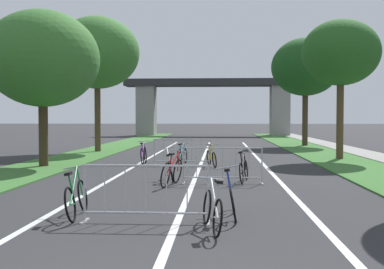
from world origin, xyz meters
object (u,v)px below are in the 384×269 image
at_px(bicycle_silver_3, 212,209).
at_px(bicycle_black_5, 244,170).
at_px(tree_right_pine_far, 341,53).
at_px(bicycle_red_2, 172,172).
at_px(bicycle_blue_8, 232,197).
at_px(bicycle_purple_4, 144,155).
at_px(crowd_barrier_third, 182,152).
at_px(bicycle_teal_0, 182,155).
at_px(bicycle_green_6, 76,197).
at_px(tree_right_oak_mid, 305,67).
at_px(crowd_barrier_second, 223,166).
at_px(tree_left_maple_mid, 97,53).
at_px(tree_left_cypress_far, 43,59).
at_px(bicycle_yellow_1, 211,158).
at_px(bicycle_white_7, 171,168).
at_px(crowd_barrier_nearest, 146,194).

xyz_separation_m(bicycle_silver_3, bicycle_black_5, (0.82, 6.14, 0.00)).
bearing_deg(bicycle_black_5, tree_right_pine_far, 69.52).
distance_m(bicycle_red_2, bicycle_black_5, 2.21).
height_order(bicycle_black_5, bicycle_blue_8, bicycle_blue_8).
bearing_deg(bicycle_purple_4, crowd_barrier_third, -16.81).
bearing_deg(bicycle_red_2, bicycle_teal_0, 104.98).
bearing_deg(bicycle_green_6, crowd_barrier_third, 78.76).
relative_size(tree_right_pine_far, bicycle_blue_8, 3.69).
xyz_separation_m(tree_right_oak_mid, bicycle_purple_4, (-8.77, -13.12, -4.86)).
height_order(crowd_barrier_second, bicycle_red_2, crowd_barrier_second).
height_order(tree_left_maple_mid, crowd_barrier_second, tree_left_maple_mid).
height_order(bicycle_red_2, bicycle_black_5, bicycle_red_2).
relative_size(bicycle_silver_3, bicycle_blue_8, 0.94).
height_order(tree_left_cypress_far, bicycle_red_2, tree_left_cypress_far).
bearing_deg(tree_left_maple_mid, bicycle_purple_4, -61.67).
bearing_deg(bicycle_yellow_1, bicycle_red_2, 65.67).
xyz_separation_m(crowd_barrier_second, bicycle_black_5, (0.62, 0.43, -0.16)).
relative_size(crowd_barrier_third, bicycle_white_7, 1.38).
distance_m(crowd_barrier_nearest, bicycle_green_6, 1.47).
distance_m(tree_left_cypress_far, bicycle_yellow_1, 7.45).
bearing_deg(bicycle_teal_0, tree_right_pine_far, 28.91).
bearing_deg(bicycle_silver_3, tree_left_maple_mid, 99.08).
xyz_separation_m(tree_left_maple_mid, bicycle_green_6, (3.97, -17.04, -5.05)).
xyz_separation_m(crowd_barrier_third, bicycle_green_6, (-1.25, -9.93, -0.15)).
xyz_separation_m(bicycle_purple_4, bicycle_white_7, (1.62, -5.02, -0.02)).
bearing_deg(bicycle_purple_4, bicycle_green_6, -89.99).
bearing_deg(bicycle_green_6, bicycle_red_2, 67.84).
distance_m(bicycle_red_2, bicycle_white_7, 1.07).
xyz_separation_m(crowd_barrier_third, bicycle_blue_8, (1.70, -9.78, -0.14)).
bearing_deg(bicycle_silver_3, bicycle_blue_8, 61.66).
relative_size(crowd_barrier_second, bicycle_blue_8, 1.35).
bearing_deg(bicycle_purple_4, bicycle_red_2, -75.82).
bearing_deg(crowd_barrier_third, bicycle_black_5, -65.48).
bearing_deg(bicycle_blue_8, bicycle_teal_0, 99.90).
distance_m(tree_left_maple_mid, bicycle_red_2, 14.72).
bearing_deg(tree_right_pine_far, bicycle_silver_3, -111.55).
bearing_deg(bicycle_silver_3, bicycle_black_5, 71.44).
relative_size(tree_left_maple_mid, bicycle_green_6, 4.37).
relative_size(tree_left_maple_mid, bicycle_blue_8, 4.34).
xyz_separation_m(tree_left_maple_mid, bicycle_teal_0, (5.17, -6.58, -5.06)).
bearing_deg(bicycle_yellow_1, bicycle_teal_0, -50.55).
xyz_separation_m(tree_left_cypress_far, tree_right_pine_far, (12.13, 4.01, 0.66)).
xyz_separation_m(tree_left_maple_mid, crowd_barrier_second, (6.77, -12.29, -4.90)).
bearing_deg(bicycle_black_5, tree_right_oak_mid, 85.21).
height_order(crowd_barrier_second, bicycle_purple_4, crowd_barrier_second).
bearing_deg(bicycle_yellow_1, crowd_barrier_third, -31.34).
relative_size(tree_left_cypress_far, crowd_barrier_nearest, 2.60).
bearing_deg(bicycle_purple_4, bicycle_silver_3, -77.33).
bearing_deg(bicycle_red_2, bicycle_yellow_1, 92.45).
height_order(crowd_barrier_nearest, bicycle_yellow_1, crowd_barrier_nearest).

